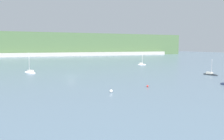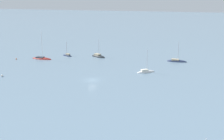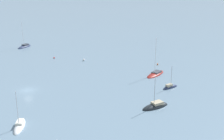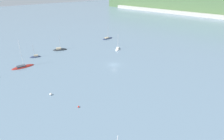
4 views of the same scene
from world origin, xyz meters
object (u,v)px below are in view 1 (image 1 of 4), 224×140
at_px(sailboat_2, 142,65).
at_px(mooring_buoy_2, 111,91).
at_px(mooring_buoy_0, 148,86).
at_px(sailboat_4, 210,75).
at_px(sailboat_5, 30,73).

bearing_deg(sailboat_2, mooring_buoy_2, -72.98).
height_order(mooring_buoy_0, mooring_buoy_2, mooring_buoy_2).
height_order(sailboat_4, sailboat_5, sailboat_5).
bearing_deg(mooring_buoy_0, sailboat_2, 61.58).
xyz_separation_m(sailboat_2, mooring_buoy_2, (-43.74, -63.01, 0.22)).
height_order(sailboat_2, sailboat_4, sailboat_2).
xyz_separation_m(sailboat_2, mooring_buoy_0, (-32.60, -60.24, 0.11)).
distance_m(sailboat_5, mooring_buoy_2, 49.18).
distance_m(sailboat_4, sailboat_5, 68.67).
bearing_deg(sailboat_5, mooring_buoy_2, 166.60).
xyz_separation_m(sailboat_2, sailboat_4, (1.15, -48.16, -0.03)).
height_order(sailboat_4, mooring_buoy_0, sailboat_4).
xyz_separation_m(sailboat_4, mooring_buoy_0, (-33.76, -12.09, 0.13)).
relative_size(sailboat_2, mooring_buoy_2, 9.52).
distance_m(sailboat_2, mooring_buoy_2, 76.71).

